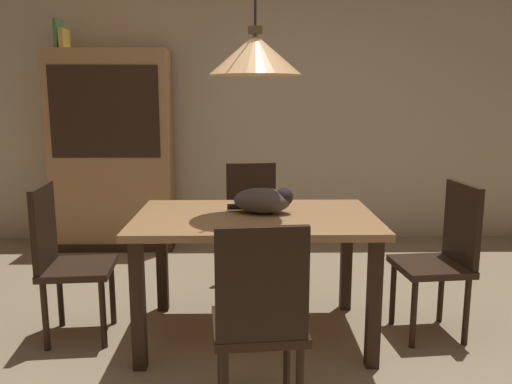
# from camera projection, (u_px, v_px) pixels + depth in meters

# --- Properties ---
(ground) EXTENTS (10.00, 10.00, 0.00)m
(ground) POSITION_uv_depth(u_px,v_px,m) (259.00, 367.00, 2.79)
(ground) COLOR #998466
(back_wall) EXTENTS (6.40, 0.10, 2.90)m
(back_wall) POSITION_uv_depth(u_px,v_px,m) (253.00, 94.00, 5.13)
(back_wall) COLOR beige
(back_wall) RESTS_ON ground
(dining_table) EXTENTS (1.40, 0.90, 0.75)m
(dining_table) POSITION_uv_depth(u_px,v_px,m) (255.00, 232.00, 3.05)
(dining_table) COLOR #A87A4C
(dining_table) RESTS_ON ground
(chair_right_side) EXTENTS (0.44, 0.44, 0.93)m
(chair_right_side) POSITION_uv_depth(u_px,v_px,m) (444.00, 253.00, 3.10)
(chair_right_side) COLOR black
(chair_right_side) RESTS_ON ground
(chair_far_back) EXTENTS (0.44, 0.44, 0.93)m
(chair_far_back) POSITION_uv_depth(u_px,v_px,m) (252.00, 220.00, 3.94)
(chair_far_back) COLOR black
(chair_far_back) RESTS_ON ground
(chair_near_front) EXTENTS (0.44, 0.44, 0.93)m
(chair_near_front) POSITION_uv_depth(u_px,v_px,m) (260.00, 316.00, 2.22)
(chair_near_front) COLOR black
(chair_near_front) RESTS_ON ground
(chair_left_side) EXTENTS (0.43, 0.43, 0.93)m
(chair_left_side) POSITION_uv_depth(u_px,v_px,m) (64.00, 256.00, 3.05)
(chair_left_side) COLOR black
(chair_left_side) RESTS_ON ground
(cat_sleeping) EXTENTS (0.40, 0.28, 0.16)m
(cat_sleeping) POSITION_uv_depth(u_px,v_px,m) (264.00, 200.00, 3.07)
(cat_sleeping) COLOR #4C4742
(cat_sleeping) RESTS_ON dining_table
(pendant_lamp) EXTENTS (0.52, 0.52, 1.30)m
(pendant_lamp) POSITION_uv_depth(u_px,v_px,m) (255.00, 54.00, 2.87)
(pendant_lamp) COLOR #E0A86B
(hutch_bookcase) EXTENTS (1.12, 0.45, 1.85)m
(hutch_bookcase) POSITION_uv_depth(u_px,v_px,m) (113.00, 155.00, 4.89)
(hutch_bookcase) COLOR #A87A4C
(hutch_bookcase) RESTS_ON ground
(book_green_slim) EXTENTS (0.03, 0.20, 0.26)m
(book_green_slim) POSITION_uv_depth(u_px,v_px,m) (58.00, 35.00, 4.68)
(book_green_slim) COLOR #427A4C
(book_green_slim) RESTS_ON hutch_bookcase
(book_yellow_short) EXTENTS (0.04, 0.20, 0.18)m
(book_yellow_short) POSITION_uv_depth(u_px,v_px,m) (64.00, 39.00, 4.69)
(book_yellow_short) COLOR gold
(book_yellow_short) RESTS_ON hutch_bookcase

